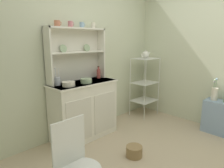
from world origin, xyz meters
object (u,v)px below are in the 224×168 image
Objects in this scene: utensil_jar at (57,81)px; wire_chair at (75,161)px; side_shelf_blue at (220,117)px; porcelain_teapot at (146,55)px; cup_terracotta_0 at (57,23)px; bakers_rack at (145,80)px; jam_bottle at (99,73)px; floor_basket at (134,151)px; flower_vase at (215,93)px; hutch_cabinet at (84,109)px; bowl_mixing_large at (69,84)px; hutch_shelf_unit at (76,51)px.

wire_chair is at bearing -114.64° from utensil_jar.
porcelain_teapot is at bearing 98.54° from side_shelf_blue.
bakers_rack is at bearing -6.62° from cup_terracotta_0.
jam_bottle is (-1.04, 0.16, 0.24)m from bakers_rack.
floor_basket is at bearing 160.41° from side_shelf_blue.
flower_vase is at bearing -15.38° from floor_basket.
bakers_rack is 12.28× the size of cup_terracotta_0.
utensil_jar is (-0.37, 0.08, 0.48)m from hutch_cabinet.
flower_vase is (1.91, -1.23, -0.25)m from bowl_mixing_large.
side_shelf_blue is at bearing -81.52° from bakers_rack.
floor_basket is 1.07× the size of jam_bottle.
cup_terracotta_0 is 2.60m from flower_vase.
cup_terracotta_0 reaches higher than porcelain_teapot.
hutch_cabinet is 1.60m from porcelain_teapot.
floor_basket is at bearing -62.90° from utensil_jar.
hutch_shelf_unit is 1.44m from porcelain_teapot.
wire_chair is 1.80m from cup_terracotta_0.
utensil_jar reaches higher than side_shelf_blue.
bakers_rack is 1.43m from side_shelf_blue.
hutch_cabinet is at bearing 141.20° from flower_vase.
bakers_rack is at bearing -3.10° from hutch_cabinet.
bowl_mixing_large is 0.69× the size of utensil_jar.
floor_basket is 2.28× the size of cup_terracotta_0.
floor_basket is at bearing -83.52° from hutch_shelf_unit.
hutch_cabinet is 2.08m from flower_vase.
bakers_rack is 2.55m from wire_chair.
side_shelf_blue is 5.71× the size of cup_terracotta_0.
wire_chair is 4.95× the size of bowl_mixing_large.
bakers_rack is 1.33× the size of wire_chair.
jam_bottle reaches higher than bowl_mixing_large.
floor_basket is at bearing -147.94° from porcelain_teapot.
jam_bottle is at bearing -3.06° from cup_terracotta_0.
bakers_rack is 5.76× the size of jam_bottle.
bakers_rack is 3.18× the size of flower_vase.
cup_terracotta_0 reaches higher than floor_basket.
hutch_cabinet is 4.10× the size of utensil_jar.
floor_basket is at bearing -104.67° from jam_bottle.
porcelain_teapot is 0.63× the size of flower_vase.
porcelain_teapot reaches higher than flower_vase.
hutch_shelf_unit is 4.51× the size of floor_basket.
flower_vase is at bearing -42.18° from hutch_shelf_unit.
side_shelf_blue is 2.33× the size of porcelain_teapot.
utensil_jar is (-0.37, -0.09, -0.39)m from hutch_shelf_unit.
hutch_cabinet is at bearing 20.36° from wire_chair.
hutch_shelf_unit is 1.80× the size of side_shelf_blue.
cup_terracotta_0 is (-0.42, 1.01, 1.61)m from floor_basket.
bowl_mixing_large is (-1.71, 0.00, 0.19)m from bakers_rack.
bowl_mixing_large reaches higher than flower_vase.
cup_terracotta_0 reaches higher than flower_vase.
wire_chair is 2.63m from porcelain_teapot.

